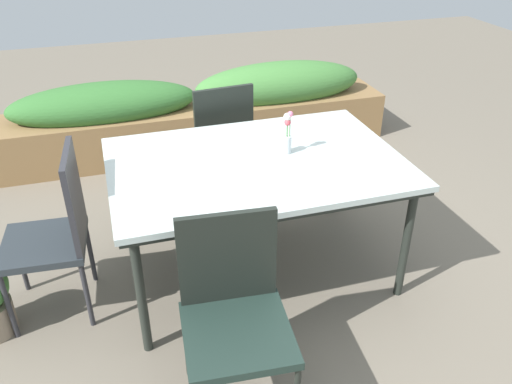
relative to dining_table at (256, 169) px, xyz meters
name	(u,v)px	position (x,y,z in m)	size (l,w,h in m)	color
ground_plane	(250,272)	(-0.05, -0.03, -0.72)	(12.00, 12.00, 0.00)	#756B5B
dining_table	(256,169)	(0.00, 0.00, 0.00)	(1.64, 1.12, 0.77)	silver
chair_end_left	(57,228)	(-1.11, -0.01, -0.18)	(0.47, 0.47, 0.97)	#293034
chair_near_left	(234,308)	(-0.36, -0.85, -0.20)	(0.50, 0.50, 0.92)	#1E302A
chair_far_side	(219,136)	(-0.02, 0.85, -0.17)	(0.48, 0.48, 0.95)	#1C322A
flower_vase	(287,135)	(0.20, 0.04, 0.16)	(0.06, 0.06, 0.26)	silver
planter_box	(198,113)	(0.02, 1.85, -0.37)	(3.48, 0.56, 0.74)	olive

